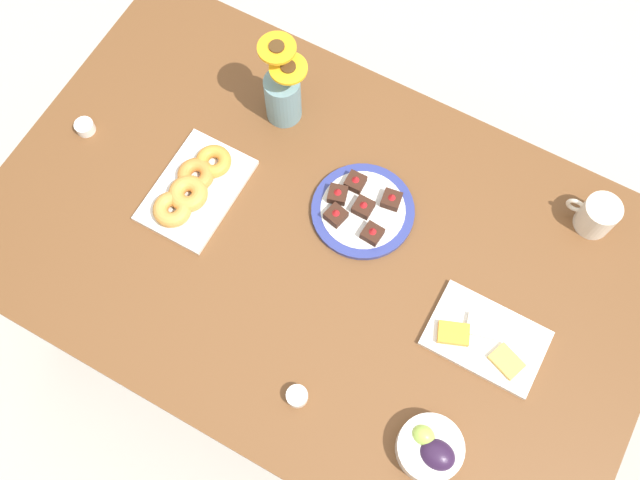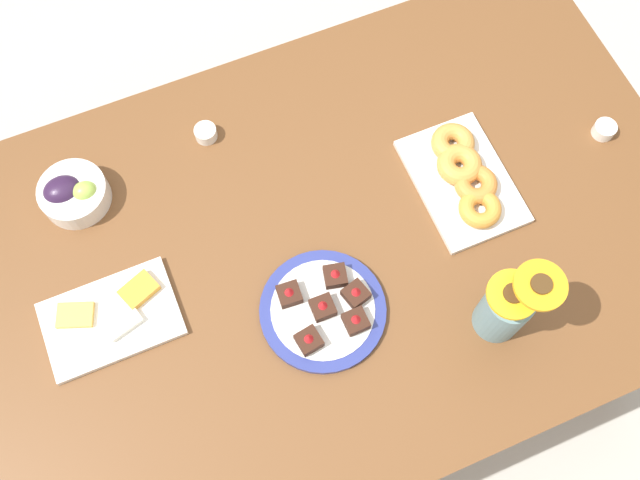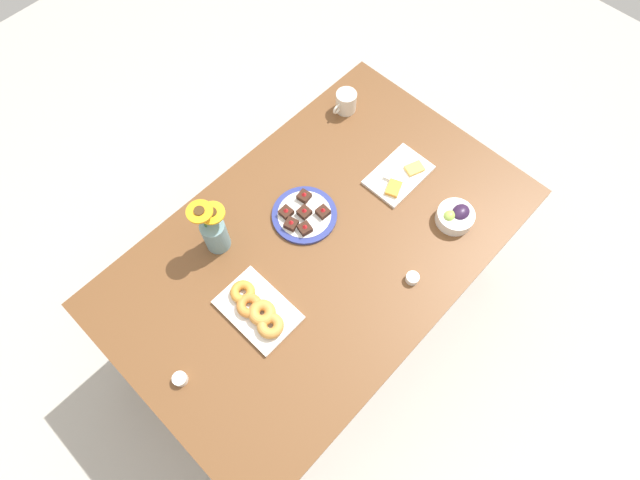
% 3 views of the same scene
% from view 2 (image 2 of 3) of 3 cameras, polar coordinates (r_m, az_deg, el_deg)
% --- Properties ---
extents(ground_plane, '(6.00, 6.00, 0.00)m').
position_cam_2_polar(ground_plane, '(2.16, 0.00, -7.72)').
color(ground_plane, '#B7B2A8').
extents(dining_table, '(1.60, 1.00, 0.74)m').
position_cam_2_polar(dining_table, '(1.54, 0.00, -1.74)').
color(dining_table, brown).
rests_on(dining_table, ground_plane).
extents(grape_bowl, '(0.14, 0.14, 0.07)m').
position_cam_2_polar(grape_bowl, '(1.56, -19.15, 3.55)').
color(grape_bowl, white).
rests_on(grape_bowl, dining_table).
extents(cheese_platter, '(0.26, 0.17, 0.03)m').
position_cam_2_polar(cheese_platter, '(1.46, -16.30, -5.92)').
color(cheese_platter, white).
rests_on(cheese_platter, dining_table).
extents(croissant_platter, '(0.19, 0.28, 0.05)m').
position_cam_2_polar(croissant_platter, '(1.53, 11.46, 5.07)').
color(croissant_platter, white).
rests_on(croissant_platter, dining_table).
extents(jam_cup_honey, '(0.05, 0.05, 0.03)m').
position_cam_2_polar(jam_cup_honey, '(1.68, 21.79, 8.22)').
color(jam_cup_honey, white).
rests_on(jam_cup_honey, dining_table).
extents(jam_cup_berry, '(0.05, 0.05, 0.03)m').
position_cam_2_polar(jam_cup_berry, '(1.58, -9.14, 8.47)').
color(jam_cup_berry, white).
rests_on(jam_cup_berry, dining_table).
extents(dessert_plate, '(0.25, 0.25, 0.05)m').
position_cam_2_polar(dessert_plate, '(1.40, 0.30, -5.58)').
color(dessert_plate, navy).
rests_on(dessert_plate, dining_table).
extents(flower_vase, '(0.12, 0.10, 0.25)m').
position_cam_2_polar(flower_vase, '(1.37, 14.63, -5.32)').
color(flower_vase, '#6B939E').
rests_on(flower_vase, dining_table).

